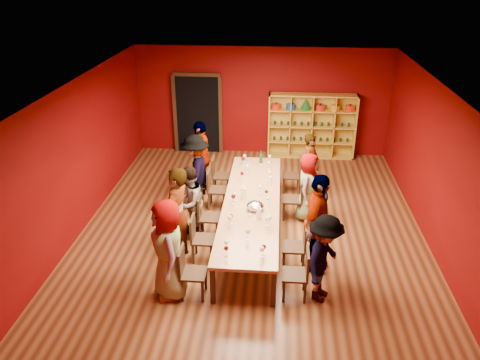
% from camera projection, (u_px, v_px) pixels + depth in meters
% --- Properties ---
extents(room_shell, '(7.10, 9.10, 3.04)m').
position_uv_depth(room_shell, '(252.00, 167.00, 8.95)').
color(room_shell, '#522B15').
rests_on(room_shell, ground).
extents(tasting_table, '(1.10, 4.50, 0.75)m').
position_uv_depth(tasting_table, '(252.00, 204.00, 9.29)').
color(tasting_table, '#A87046').
rests_on(tasting_table, ground).
extents(doorway, '(1.40, 0.17, 2.30)m').
position_uv_depth(doorway, '(198.00, 114.00, 13.24)').
color(doorway, black).
rests_on(doorway, ground).
extents(shelving_unit, '(2.40, 0.40, 1.80)m').
position_uv_depth(shelving_unit, '(312.00, 123.00, 12.95)').
color(shelving_unit, gold).
rests_on(shelving_unit, ground).
extents(chair_person_left_0, '(0.42, 0.42, 0.89)m').
position_uv_depth(chair_person_left_0, '(189.00, 270.00, 7.65)').
color(chair_person_left_0, black).
rests_on(chair_person_left_0, ground).
extents(person_left_0, '(0.76, 0.97, 1.76)m').
position_uv_depth(person_left_0, '(168.00, 250.00, 7.51)').
color(person_left_0, '#CC8990').
rests_on(person_left_0, ground).
extents(chair_person_left_1, '(0.42, 0.42, 0.89)m').
position_uv_depth(chair_person_left_1, '(199.00, 236.00, 8.58)').
color(chair_person_left_1, black).
rests_on(chair_person_left_1, ground).
extents(person_left_1, '(0.64, 0.77, 1.85)m').
position_uv_depth(person_left_1, '(177.00, 215.00, 8.43)').
color(person_left_1, '#5A8ABA').
rests_on(person_left_1, ground).
extents(chair_person_left_2, '(0.42, 0.42, 0.89)m').
position_uv_depth(chair_person_left_2, '(205.00, 214.00, 9.31)').
color(chair_person_left_2, black).
rests_on(chair_person_left_2, ground).
extents(person_left_2, '(0.55, 0.80, 1.50)m').
position_uv_depth(person_left_2, '(189.00, 203.00, 9.23)').
color(person_left_2, pink).
rests_on(person_left_2, ground).
extents(chair_person_left_3, '(0.42, 0.42, 0.89)m').
position_uv_depth(chair_person_left_3, '(214.00, 187.00, 10.42)').
color(chair_person_left_3, black).
rests_on(chair_person_left_3, ground).
extents(person_left_3, '(0.48, 1.11, 1.70)m').
position_uv_depth(person_left_3, '(196.00, 172.00, 10.30)').
color(person_left_3, pink).
rests_on(person_left_3, ground).
extents(chair_person_left_4, '(0.42, 0.42, 0.89)m').
position_uv_depth(chair_person_left_4, '(218.00, 173.00, 11.08)').
color(chair_person_left_4, black).
rests_on(chair_person_left_4, ground).
extents(person_left_4, '(0.50, 1.06, 1.78)m').
position_uv_depth(person_left_4, '(201.00, 157.00, 10.94)').
color(person_left_4, pink).
rests_on(person_left_4, ground).
extents(chair_person_right_0, '(0.42, 0.42, 0.89)m').
position_uv_depth(chair_person_right_0, '(300.00, 272.00, 7.61)').
color(chair_person_right_0, black).
rests_on(chair_person_right_0, ground).
extents(person_right_0, '(0.77, 1.08, 1.54)m').
position_uv_depth(person_right_0, '(324.00, 259.00, 7.47)').
color(person_right_0, beige).
rests_on(person_right_0, ground).
extents(chair_person_right_1, '(0.42, 0.42, 0.89)m').
position_uv_depth(chair_person_right_1, '(299.00, 244.00, 8.34)').
color(chair_person_right_1, black).
rests_on(chair_person_right_1, ground).
extents(person_right_1, '(0.81, 1.19, 1.87)m').
position_uv_depth(person_right_1, '(317.00, 224.00, 8.13)').
color(person_right_1, '#505055').
rests_on(person_right_1, ground).
extents(chair_person_right_3, '(0.42, 0.42, 0.89)m').
position_uv_depth(chair_person_right_3, '(296.00, 197.00, 10.00)').
color(chair_person_right_3, black).
rests_on(chair_person_right_3, ground).
extents(person_right_3, '(0.62, 0.82, 1.50)m').
position_uv_depth(person_right_3, '(308.00, 187.00, 9.87)').
color(person_right_3, '#BD7F8A').
rests_on(person_right_3, ground).
extents(chair_person_right_4, '(0.42, 0.42, 0.89)m').
position_uv_depth(chair_person_right_4, '(295.00, 173.00, 11.08)').
color(chair_person_right_4, black).
rests_on(chair_person_right_4, ground).
extents(person_right_4, '(0.58, 0.66, 1.49)m').
position_uv_depth(person_right_4, '(310.00, 164.00, 10.95)').
color(person_right_4, '#CA8793').
rests_on(person_right_4, ground).
extents(wine_glass_0, '(0.07, 0.07, 0.18)m').
position_uv_depth(wine_glass_0, '(270.00, 178.00, 9.95)').
color(wine_glass_0, white).
rests_on(wine_glass_0, tasting_table).
extents(wine_glass_1, '(0.07, 0.07, 0.18)m').
position_uv_depth(wine_glass_1, '(247.00, 167.00, 10.49)').
color(wine_glass_1, white).
rests_on(wine_glass_1, tasting_table).
extents(wine_glass_2, '(0.07, 0.07, 0.18)m').
position_uv_depth(wine_glass_2, '(267.00, 219.00, 8.39)').
color(wine_glass_2, white).
rests_on(wine_glass_2, tasting_table).
extents(wine_glass_3, '(0.07, 0.07, 0.19)m').
position_uv_depth(wine_glass_3, '(235.00, 195.00, 9.24)').
color(wine_glass_3, white).
rests_on(wine_glass_3, tasting_table).
extents(wine_glass_4, '(0.08, 0.08, 0.20)m').
position_uv_depth(wine_glass_4, '(269.00, 163.00, 10.63)').
color(wine_glass_4, white).
rests_on(wine_glass_4, tasting_table).
extents(wine_glass_5, '(0.08, 0.08, 0.20)m').
position_uv_depth(wine_glass_5, '(231.00, 217.00, 8.43)').
color(wine_glass_5, white).
rests_on(wine_glass_5, tasting_table).
extents(wine_glass_6, '(0.08, 0.08, 0.20)m').
position_uv_depth(wine_glass_6, '(242.00, 174.00, 10.10)').
color(wine_glass_6, white).
rests_on(wine_glass_6, tasting_table).
extents(wine_glass_7, '(0.08, 0.08, 0.19)m').
position_uv_depth(wine_glass_7, '(226.00, 249.00, 7.52)').
color(wine_glass_7, white).
rests_on(wine_glass_7, tasting_table).
extents(wine_glass_8, '(0.09, 0.09, 0.22)m').
position_uv_depth(wine_glass_8, '(230.00, 218.00, 8.36)').
color(wine_glass_8, white).
rests_on(wine_glass_8, tasting_table).
extents(wine_glass_9, '(0.09, 0.09, 0.22)m').
position_uv_depth(wine_glass_9, '(243.00, 159.00, 10.82)').
color(wine_glass_9, white).
rests_on(wine_glass_9, tasting_table).
extents(wine_glass_10, '(0.07, 0.07, 0.18)m').
position_uv_depth(wine_glass_10, '(266.00, 192.00, 9.35)').
color(wine_glass_10, white).
rests_on(wine_glass_10, tasting_table).
extents(wine_glass_11, '(0.07, 0.07, 0.18)m').
position_uv_depth(wine_glass_11, '(268.00, 199.00, 9.10)').
color(wine_glass_11, white).
rests_on(wine_glass_11, tasting_table).
extents(wine_glass_12, '(0.09, 0.09, 0.22)m').
position_uv_depth(wine_glass_12, '(248.00, 232.00, 7.95)').
color(wine_glass_12, white).
rests_on(wine_glass_12, tasting_table).
extents(wine_glass_13, '(0.07, 0.07, 0.18)m').
position_uv_depth(wine_glass_13, '(226.00, 243.00, 7.69)').
color(wine_glass_13, white).
rests_on(wine_glass_13, tasting_table).
extents(wine_glass_14, '(0.08, 0.08, 0.21)m').
position_uv_depth(wine_glass_14, '(262.00, 250.00, 7.48)').
color(wine_glass_14, white).
rests_on(wine_glass_14, tasting_table).
extents(wine_glass_15, '(0.08, 0.08, 0.20)m').
position_uv_depth(wine_glass_15, '(260.00, 188.00, 9.50)').
color(wine_glass_15, white).
rests_on(wine_glass_15, tasting_table).
extents(wine_glass_16, '(0.09, 0.09, 0.22)m').
position_uv_depth(wine_glass_16, '(250.00, 207.00, 8.72)').
color(wine_glass_16, white).
rests_on(wine_glass_16, tasting_table).
extents(wine_glass_17, '(0.08, 0.08, 0.21)m').
position_uv_depth(wine_glass_17, '(270.00, 173.00, 10.12)').
color(wine_glass_17, white).
rests_on(wine_glass_17, tasting_table).
extents(wine_glass_18, '(0.09, 0.09, 0.22)m').
position_uv_depth(wine_glass_18, '(269.00, 219.00, 8.35)').
color(wine_glass_18, white).
rests_on(wine_glass_18, tasting_table).
extents(wine_glass_19, '(0.08, 0.08, 0.20)m').
position_uv_depth(wine_glass_19, '(270.00, 157.00, 10.94)').
color(wine_glass_19, white).
rests_on(wine_glass_19, tasting_table).
extents(wine_glass_20, '(0.08, 0.08, 0.19)m').
position_uv_depth(wine_glass_20, '(264.00, 247.00, 7.56)').
color(wine_glass_20, white).
rests_on(wine_glass_20, tasting_table).
extents(wine_glass_21, '(0.09, 0.09, 0.22)m').
position_uv_depth(wine_glass_21, '(233.00, 197.00, 9.10)').
color(wine_glass_21, white).
rests_on(wine_glass_21, tasting_table).
extents(wine_glass_22, '(0.08, 0.08, 0.20)m').
position_uv_depth(wine_glass_22, '(245.00, 156.00, 10.98)').
color(wine_glass_22, white).
rests_on(wine_glass_22, tasting_table).
extents(spittoon_bowl, '(0.34, 0.34, 0.19)m').
position_uv_depth(spittoon_bowl, '(255.00, 206.00, 8.93)').
color(spittoon_bowl, silver).
rests_on(spittoon_bowl, tasting_table).
extents(carafe_a, '(0.11, 0.11, 0.28)m').
position_uv_depth(carafe_a, '(243.00, 193.00, 9.34)').
color(carafe_a, white).
rests_on(carafe_a, tasting_table).
extents(carafe_b, '(0.12, 0.12, 0.24)m').
position_uv_depth(carafe_b, '(259.00, 213.00, 8.63)').
color(carafe_b, white).
rests_on(carafe_b, tasting_table).
extents(wine_bottle, '(0.09, 0.09, 0.30)m').
position_uv_depth(wine_bottle, '(261.00, 158.00, 10.97)').
color(wine_bottle, '#153919').
rests_on(wine_bottle, tasting_table).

